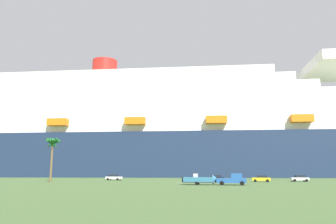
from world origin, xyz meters
The scene contains 9 objects.
ground_plane centered at (0.00, 30.00, 0.00)m, with size 600.00×600.00×0.00m, color #4C6B38.
cruise_ship centered at (-8.74, 63.84, 18.49)m, with size 268.85×41.36×61.05m.
pickup_truck centered at (11.62, -12.17, 1.04)m, with size 5.74×2.64×2.20m.
small_boat_on_trailer centered at (5.83, -11.70, 0.96)m, with size 8.13×2.57×2.15m.
palm_tree centered at (-30.76, -1.94, 8.67)m, with size 3.60×3.60×10.68m.
parked_car_yellow_taxi centered at (19.45, 6.18, 0.83)m, with size 4.43×2.28×1.58m.
parked_car_silver_sedan centered at (29.30, 9.95, 0.83)m, with size 4.39×2.24×1.58m.
parked_car_white_van centered at (-20.10, 14.23, 0.83)m, with size 4.65×2.46×1.58m.
parked_car_black_coupe centered at (8.41, 11.64, 0.83)m, with size 4.57×2.22×1.58m.
Camera 1 is at (8.06, -76.33, 2.78)m, focal length 34.62 mm.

